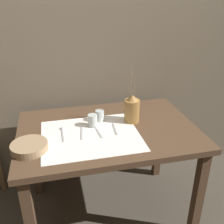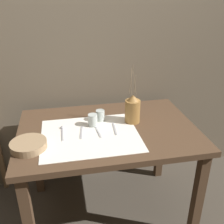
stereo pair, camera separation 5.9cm
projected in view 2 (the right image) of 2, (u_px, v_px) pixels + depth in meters
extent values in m
plane|color=#473F35|center=(108.00, 210.00, 2.11)|extent=(12.00, 12.00, 0.00)
cube|color=#6B5E4C|center=(95.00, 47.00, 2.05)|extent=(7.00, 0.06, 2.40)
cube|color=#4C3523|center=(108.00, 131.00, 1.79)|extent=(1.21, 0.82, 0.04)
cube|color=#4C3523|center=(29.00, 224.00, 1.55)|extent=(0.06, 0.06, 0.71)
cube|color=#4C3523|center=(198.00, 198.00, 1.74)|extent=(0.06, 0.06, 0.71)
cube|color=#4C3523|center=(36.00, 156.00, 2.17)|extent=(0.06, 0.06, 0.71)
cube|color=#4C3523|center=(160.00, 142.00, 2.36)|extent=(0.06, 0.06, 0.71)
cube|color=white|center=(90.00, 135.00, 1.70)|extent=(0.63, 0.52, 0.00)
cylinder|color=olive|center=(132.00, 111.00, 1.84)|extent=(0.11, 0.11, 0.16)
cone|color=olive|center=(133.00, 98.00, 1.79)|extent=(0.08, 0.08, 0.04)
cylinder|color=#847056|center=(135.00, 85.00, 1.75)|extent=(0.01, 0.01, 0.14)
cylinder|color=#847056|center=(131.00, 82.00, 1.74)|extent=(0.01, 0.03, 0.19)
cylinder|color=#847056|center=(135.00, 84.00, 1.73)|extent=(0.03, 0.02, 0.17)
cylinder|color=#847056|center=(131.00, 80.00, 1.75)|extent=(0.03, 0.01, 0.21)
cylinder|color=#9E7F5B|center=(29.00, 145.00, 1.55)|extent=(0.22, 0.22, 0.05)
cylinder|color=#B7C1BC|center=(93.00, 120.00, 1.80)|extent=(0.07, 0.07, 0.08)
cylinder|color=#B7C1BC|center=(100.00, 115.00, 1.87)|extent=(0.06, 0.06, 0.08)
cube|color=#A8A8AD|center=(62.00, 134.00, 1.70)|extent=(0.01, 0.17, 0.00)
sphere|color=#A8A8AD|center=(62.00, 128.00, 1.78)|extent=(0.02, 0.02, 0.02)
cube|color=#A8A8AD|center=(82.00, 132.00, 1.73)|extent=(0.04, 0.17, 0.00)
cube|color=#A8A8AD|center=(98.00, 131.00, 1.74)|extent=(0.03, 0.17, 0.00)
cube|color=#A8A8AD|center=(115.00, 129.00, 1.77)|extent=(0.02, 0.17, 0.00)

